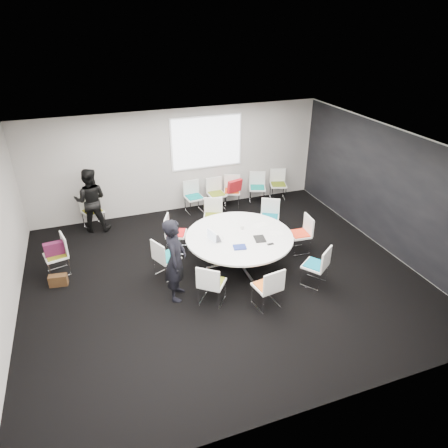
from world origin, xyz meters
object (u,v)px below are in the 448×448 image
object	(u,v)px
chair_ring_g	(267,294)
person_main	(175,260)
chair_ring_d	(176,240)
chair_ring_b	(269,224)
laptop	(219,239)
person_back	(91,200)
chair_back_e	(278,190)
chair_back_a	(194,203)
chair_ring_f	(212,290)
chair_ring_c	(213,223)
maroon_bag	(54,249)
chair_back_d	(257,193)
chair_ring_e	(167,265)
chair_spare_left	(58,262)
conference_table	(239,243)
chair_person_back	(93,217)
brown_bag	(58,280)
chair_ring_a	(299,241)
cup	(242,227)
chair_back_c	(232,197)
chair_ring_h	(315,272)
chair_back_b	(216,200)

from	to	relation	value
chair_ring_g	person_main	bearing A→B (deg)	141.78
chair_ring_d	person_main	distance (m)	1.82
chair_ring_b	laptop	xyz separation A→B (m)	(-1.68, -1.05, 0.47)
person_back	laptop	xyz separation A→B (m)	(2.44, -2.74, -0.08)
chair_ring_g	chair_back_e	bearing A→B (deg)	52.40
chair_ring_d	chair_ring_g	world-z (taller)	same
chair_back_a	chair_ring_f	bearing A→B (deg)	72.06
chair_ring_c	maroon_bag	bearing A→B (deg)	30.42
person_back	laptop	size ratio (longest dim) A/B	5.66
chair_back_d	person_back	distance (m)	4.64
chair_ring_e	chair_spare_left	bearing A→B (deg)	-136.30
chair_spare_left	person_main	size ratio (longest dim) A/B	0.52
chair_back_e	chair_ring_g	bearing A→B (deg)	78.92
laptop	conference_table	bearing A→B (deg)	-84.03
laptop	person_main	bearing A→B (deg)	125.64
chair_back_e	chair_person_back	distance (m)	5.29
chair_ring_c	chair_person_back	world-z (taller)	same
maroon_bag	brown_bag	distance (m)	0.67
chair_ring_a	chair_ring_g	distance (m)	2.19
cup	chair_ring_e	bearing A→B (deg)	-175.20
person_main	laptop	xyz separation A→B (m)	(1.09, 0.64, -0.10)
laptop	chair_ring_f	bearing A→B (deg)	159.12
chair_back_c	laptop	xyz separation A→B (m)	(-1.38, -2.90, 0.47)
chair_ring_b	maroon_bag	xyz separation A→B (m)	(-4.99, -0.08, 0.34)
conference_table	chair_back_e	size ratio (longest dim) A/B	2.62
chair_back_a	person_main	xyz separation A→B (m)	(-1.34, -3.50, 0.57)
chair_ring_h	chair_back_b	distance (m)	4.11
chair_person_back	chair_ring_h	bearing A→B (deg)	110.87
chair_ring_g	chair_back_d	bearing A→B (deg)	59.58
chair_ring_d	laptop	world-z (taller)	chair_ring_d
chair_ring_f	chair_person_back	xyz separation A→B (m)	(-1.93, 3.94, 0.00)
chair_ring_d	chair_back_e	bearing A→B (deg)	140.45
chair_back_b	cup	xyz separation A→B (m)	(-0.28, -2.60, 0.50)
chair_ring_g	cup	xyz separation A→B (m)	(0.19, 1.75, 0.50)
maroon_bag	cup	bearing A→B (deg)	-10.36
chair_back_b	chair_back_d	xyz separation A→B (m)	(1.27, 0.03, 0.00)
chair_back_b	chair_spare_left	distance (m)	4.59
chair_ring_f	person_back	bearing A→B (deg)	154.94
person_back	maroon_bag	bearing A→B (deg)	76.14
chair_ring_e	chair_ring_g	distance (m)	2.24
chair_back_b	chair_person_back	xyz separation A→B (m)	(-3.35, 0.04, 0.00)
chair_ring_f	laptop	distance (m)	1.25
chair_ring_a	chair_spare_left	bearing A→B (deg)	84.40
chair_ring_g	chair_person_back	world-z (taller)	same
chair_ring_a	chair_ring_e	size ratio (longest dim) A/B	1.00
chair_ring_b	chair_spare_left	xyz separation A→B (m)	(-4.97, -0.08, 0.00)
chair_ring_b	chair_spare_left	size ratio (longest dim) A/B	1.00
chair_ring_g	cup	world-z (taller)	chair_ring_g
chair_back_c	laptop	bearing A→B (deg)	85.88
chair_ring_b	brown_bag	size ratio (longest dim) A/B	2.44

